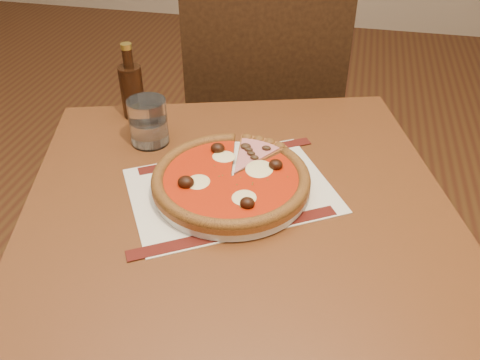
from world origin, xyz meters
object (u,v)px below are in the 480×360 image
(table, at_px, (238,238))
(plate, at_px, (231,186))
(pizza, at_px, (231,178))
(water_glass, at_px, (148,122))
(bottle, at_px, (132,89))
(chair_far, at_px, (260,116))

(table, bearing_deg, plate, 129.71)
(plate, relative_size, pizza, 0.97)
(water_glass, height_order, bottle, bottle)
(pizza, bearing_deg, plate, -90.36)
(chair_far, distance_m, plate, 0.69)
(water_glass, xyz_separation_m, bottle, (-0.08, 0.11, 0.02))
(table, bearing_deg, pizza, 129.63)
(bottle, bearing_deg, table, -39.98)
(table, distance_m, bottle, 0.45)
(table, xyz_separation_m, bottle, (-0.32, 0.26, 0.17))
(plate, height_order, water_glass, water_glass)
(plate, xyz_separation_m, bottle, (-0.30, 0.24, 0.06))
(table, relative_size, plate, 3.38)
(water_glass, bearing_deg, plate, -32.02)
(table, relative_size, chair_far, 1.03)
(pizza, xyz_separation_m, bottle, (-0.30, 0.24, 0.04))
(chair_far, bearing_deg, pizza, 78.78)
(table, distance_m, plate, 0.12)
(pizza, height_order, bottle, bottle)
(bottle, bearing_deg, plate, -39.22)
(bottle, bearing_deg, chair_far, 60.98)
(table, distance_m, water_glass, 0.32)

